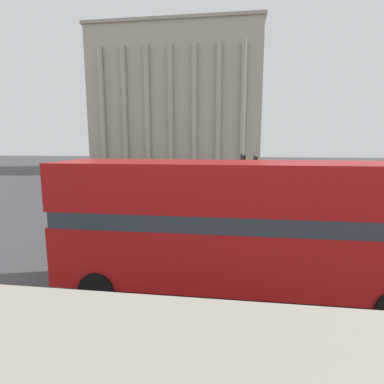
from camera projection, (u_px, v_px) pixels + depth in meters
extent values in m
cylinder|color=black|center=(355.00, 269.00, 9.64)|extent=(1.00, 0.22, 1.00)
cylinder|color=black|center=(127.00, 257.00, 10.64)|extent=(1.00, 0.22, 1.00)
cylinder|color=black|center=(97.00, 290.00, 8.24)|extent=(1.00, 0.22, 1.00)
cube|color=#B71414|center=(237.00, 251.00, 8.80)|extent=(10.44, 2.45, 1.71)
cube|color=#2D3842|center=(238.00, 215.00, 8.63)|extent=(10.23, 2.47, 0.45)
cube|color=#B71414|center=(238.00, 185.00, 8.49)|extent=(10.44, 2.45, 1.31)
cube|color=#B2A893|center=(177.00, 102.00, 53.56)|extent=(28.90, 10.87, 23.50)
cube|color=#A39984|center=(176.00, 31.00, 51.64)|extent=(29.50, 11.47, 0.50)
cylinder|color=#B2A893|center=(102.00, 110.00, 49.60)|extent=(0.90, 0.90, 19.98)
cylinder|color=#B2A893|center=(124.00, 110.00, 49.10)|extent=(0.90, 0.90, 19.98)
cylinder|color=#B2A893|center=(147.00, 109.00, 48.59)|extent=(0.90, 0.90, 19.98)
cylinder|color=#B2A893|center=(170.00, 109.00, 48.09)|extent=(0.90, 0.90, 19.98)
cylinder|color=#B2A893|center=(194.00, 108.00, 47.58)|extent=(0.90, 0.90, 19.98)
cylinder|color=#B2A893|center=(218.00, 108.00, 47.08)|extent=(0.90, 0.90, 19.98)
cylinder|color=#B2A893|center=(243.00, 108.00, 46.57)|extent=(0.90, 0.90, 19.98)
cylinder|color=black|center=(190.00, 211.00, 12.72)|extent=(0.12, 0.12, 3.28)
cube|color=black|center=(194.00, 184.00, 12.50)|extent=(0.20, 0.24, 0.70)
sphere|color=green|center=(197.00, 180.00, 12.46)|extent=(0.14, 0.14, 0.14)
cylinder|color=black|center=(241.00, 182.00, 20.54)|extent=(0.12, 0.12, 3.78)
cube|color=black|center=(244.00, 161.00, 20.29)|extent=(0.20, 0.24, 0.70)
sphere|color=gold|center=(246.00, 158.00, 20.25)|extent=(0.14, 0.14, 0.14)
cylinder|color=black|center=(254.00, 176.00, 25.47)|extent=(0.12, 0.12, 3.50)
cube|color=black|center=(256.00, 161.00, 25.24)|extent=(0.20, 0.24, 0.70)
sphere|color=gold|center=(258.00, 159.00, 25.20)|extent=(0.14, 0.14, 0.14)
cylinder|color=black|center=(300.00, 214.00, 17.97)|extent=(0.60, 0.18, 0.60)
cylinder|color=black|center=(307.00, 221.00, 16.26)|extent=(0.60, 0.18, 0.60)
cylinder|color=black|center=(253.00, 213.00, 18.34)|extent=(0.60, 0.18, 0.60)
cylinder|color=black|center=(255.00, 220.00, 16.63)|extent=(0.60, 0.18, 0.60)
cube|color=black|center=(279.00, 212.00, 17.26)|extent=(4.20, 1.75, 0.55)
cube|color=#2D3842|center=(276.00, 203.00, 17.20)|extent=(1.89, 1.61, 0.50)
cylinder|color=#282B33|center=(335.00, 186.00, 28.69)|extent=(0.14, 0.14, 0.87)
cylinder|color=#282B33|center=(337.00, 186.00, 28.67)|extent=(0.14, 0.14, 0.87)
cylinder|color=#B22323|center=(336.00, 178.00, 28.56)|extent=(0.32, 0.32, 0.69)
sphere|color=tan|center=(337.00, 173.00, 28.48)|extent=(0.23, 0.23, 0.23)
cylinder|color=#282B33|center=(320.00, 181.00, 32.82)|extent=(0.14, 0.14, 0.78)
cylinder|color=#282B33|center=(321.00, 181.00, 32.79)|extent=(0.14, 0.14, 0.78)
cylinder|color=slate|center=(321.00, 175.00, 32.69)|extent=(0.32, 0.32, 0.62)
sphere|color=tan|center=(321.00, 171.00, 32.63)|extent=(0.21, 0.21, 0.21)
cylinder|color=#282B33|center=(208.00, 234.00, 13.69)|extent=(0.14, 0.14, 0.80)
cylinder|color=#282B33|center=(212.00, 234.00, 13.67)|extent=(0.14, 0.14, 0.80)
cylinder|color=silver|center=(210.00, 219.00, 13.56)|extent=(0.32, 0.32, 0.63)
sphere|color=tan|center=(210.00, 210.00, 13.49)|extent=(0.22, 0.22, 0.22)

